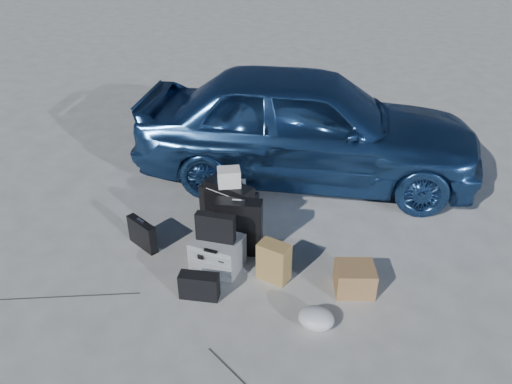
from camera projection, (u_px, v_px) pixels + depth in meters
The scene contains 15 objects.
ground at pixel (210, 289), 5.05m from camera, with size 60.00×60.00×0.00m, color #B4B3AF.
car at pixel (307, 125), 6.74m from camera, with size 1.84×4.58×1.56m, color #2C5692.
pelican_case at pixel (218, 253), 5.27m from camera, with size 0.50×0.41×0.36m, color gray.
laptop_bag at pixel (215, 228), 5.09m from camera, with size 0.41×0.10×0.31m, color black.
briefcase at pixel (142, 234), 5.59m from camera, with size 0.43×0.10×0.34m, color black.
suitcase_left at pixel (239, 227), 5.43m from camera, with size 0.50×0.18×0.65m, color black.
suitcase_right at pixel (230, 210), 5.70m from camera, with size 0.57×0.20×0.68m, color black.
white_carton at pixel (229, 177), 5.46m from camera, with size 0.25×0.20×0.20m, color silver.
duffel_bag at pixel (229, 202), 6.17m from camera, with size 0.71×0.30×0.35m, color black.
flat_box_white at pixel (229, 188), 6.04m from camera, with size 0.41×0.31×0.07m, color silver.
flat_box_black at pixel (230, 183), 6.01m from camera, with size 0.27×0.20×0.06m, color black.
kraft_bag at pixel (274, 262), 5.09m from camera, with size 0.32×0.19×0.42m, color olive.
cardboard_box at pixel (355, 279), 4.97m from camera, with size 0.38×0.33×0.29m, color #905D3F.
plastic_bag at pixel (316, 318), 4.57m from camera, with size 0.33×0.28×0.18m, color silver.
messenger_bag at pixel (199, 286), 4.88m from camera, with size 0.39×0.15×0.27m, color black.
Camera 1 is at (1.39, -3.63, 3.40)m, focal length 35.00 mm.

